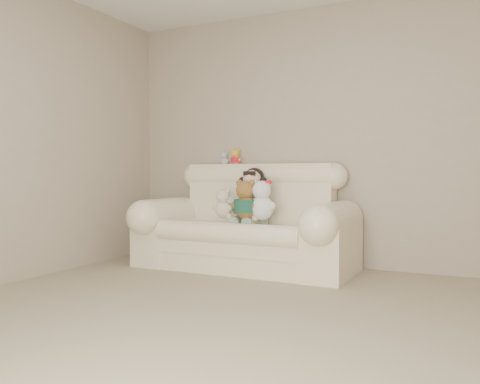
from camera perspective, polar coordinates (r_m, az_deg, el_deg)
name	(u,v)px	position (r m, az deg, el deg)	size (l,w,h in m)	color
floor	(208,342)	(2.82, -3.66, -16.88)	(5.00, 5.00, 0.00)	#7F765A
wall_back	(334,136)	(5.01, 10.82, 6.38)	(4.50, 4.50, 0.00)	tan
sofa	(245,216)	(4.80, 0.53, -2.77)	(2.10, 0.95, 1.03)	#FFF4CD
seated_child	(252,196)	(4.84, 1.45, -0.45)	(0.34, 0.42, 0.57)	#2E6838
brown_teddy	(246,196)	(4.61, 0.65, -0.45)	(0.28, 0.21, 0.43)	brown
white_cat	(262,196)	(4.57, 2.58, -0.44)	(0.28, 0.22, 0.44)	white
cream_teddy	(223,201)	(4.75, -1.93, -1.01)	(0.21, 0.16, 0.33)	beige
yellow_mini_bear	(236,156)	(5.22, -0.50, 4.20)	(0.13, 0.10, 0.21)	yellow
grey_mini_plush	(224,157)	(5.31, -1.81, 4.02)	(0.12, 0.09, 0.18)	#B8B9BF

